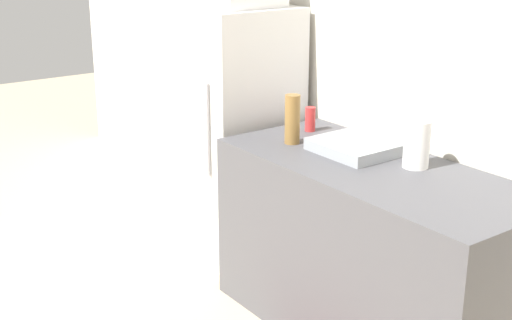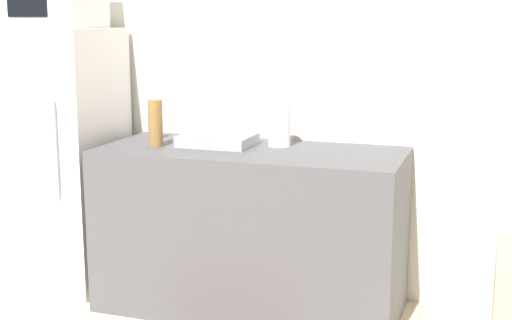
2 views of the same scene
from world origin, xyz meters
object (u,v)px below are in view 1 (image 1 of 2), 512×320
refrigerator (238,134)px  bottle_short (310,119)px  paper_towel_roll (417,144)px  bottle_tall (292,119)px

refrigerator → bottle_short: refrigerator is taller
paper_towel_roll → refrigerator: bearing=-175.5°
refrigerator → bottle_tall: bearing=-10.3°
bottle_tall → paper_towel_roll: bottle_tall is taller
bottle_tall → paper_towel_roll: bearing=19.4°
bottle_tall → bottle_short: 0.26m
paper_towel_roll → bottle_tall: bearing=-160.6°
refrigerator → bottle_short: 0.60m
refrigerator → bottle_short: size_ratio=11.48×
refrigerator → bottle_tall: size_ratio=5.98×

